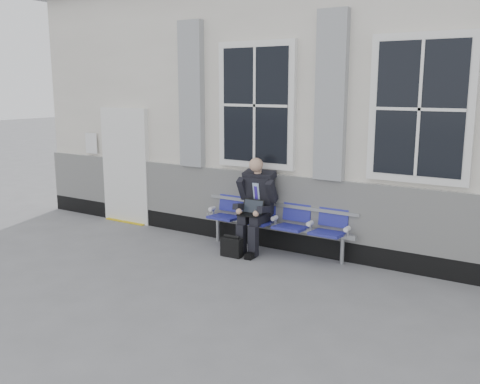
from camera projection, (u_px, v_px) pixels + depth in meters
The scene contains 5 objects.
ground at pixel (347, 303), 6.39m from camera, with size 70.00×70.00×0.00m, color slate.
station_building at pixel (429, 106), 8.84m from camera, with size 14.40×4.40×4.49m.
bench at pixel (277, 217), 8.27m from camera, with size 2.60×0.47×0.91m.
businessman at pixel (256, 201), 8.27m from camera, with size 0.62×0.83×1.47m.
briefcase at pixel (232, 247), 8.09m from camera, with size 0.33×0.15×0.34m.
Camera 1 is at (2.16, -5.75, 2.55)m, focal length 40.00 mm.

